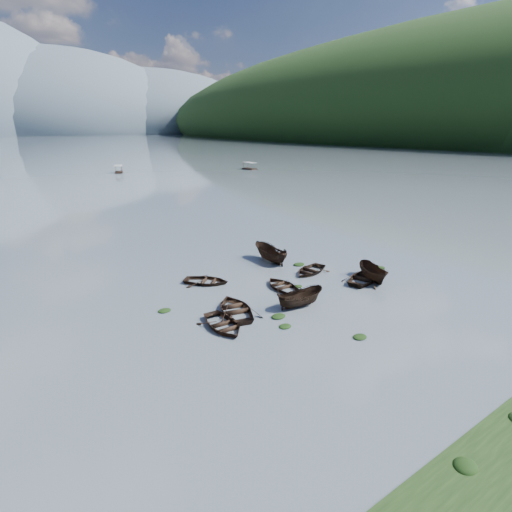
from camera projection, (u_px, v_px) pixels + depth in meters
ground_plane at (349, 323)px, 29.51m from camera, size 2400.00×2400.00×0.00m
right_hill_far at (483, 139)px, 451.56m from camera, size 520.00×1200.00×190.00m
haze_mtn_c at (61, 133)px, 806.90m from camera, size 520.00×520.00×260.00m
haze_mtn_d at (147, 132)px, 904.99m from camera, size 520.00×520.00×220.00m
rowboat_0 at (223, 327)px, 28.83m from camera, size 3.35×4.51×0.90m
rowboat_1 at (236, 312)px, 31.15m from camera, size 4.58×5.57×1.00m
rowboat_2 at (300, 306)px, 32.31m from camera, size 4.31×1.99×1.61m
rowboat_3 at (282, 288)px, 35.85m from camera, size 3.16×4.24×0.84m
rowboat_4 at (365, 280)px, 37.64m from camera, size 5.69×4.80×1.01m
rowboat_5 at (373, 280)px, 37.76m from camera, size 3.35×4.75×1.72m
rowboat_6 at (206, 283)px, 36.92m from camera, size 5.05×5.08×0.87m
rowboat_7 at (310, 273)px, 39.61m from camera, size 4.97×4.19×0.88m
rowboat_8 at (270, 261)px, 42.95m from camera, size 2.00×5.07×1.94m
weed_clump_0 at (285, 327)px, 28.90m from camera, size 0.96×0.79×0.21m
weed_clump_1 at (278, 317)px, 30.39m from camera, size 1.15×0.92×0.25m
weed_clump_2 at (360, 338)px, 27.45m from camera, size 1.04×0.83×0.23m
weed_clump_3 at (298, 287)px, 36.15m from camera, size 0.83×0.70×0.18m
weed_clump_4 at (380, 268)px, 40.80m from camera, size 1.20×0.95×0.25m
weed_clump_5 at (164, 311)px, 31.37m from camera, size 1.03×0.84×0.22m
weed_clump_6 at (307, 295)px, 34.45m from camera, size 0.99×0.83×0.21m
weed_clump_7 at (299, 265)px, 41.77m from camera, size 1.24×0.99×0.27m
pontoon_centre at (119, 173)px, 124.86m from camera, size 3.92×5.92×2.10m
pontoon_right at (250, 169)px, 134.56m from camera, size 2.46×5.69×2.16m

